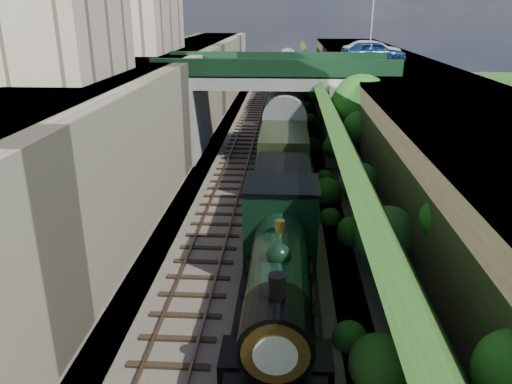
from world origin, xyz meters
TOP-DOWN VIEW (x-y plane):
  - trackbed at (0.00, 20.00)m, footprint 10.00×90.00m
  - retaining_wall at (-5.50, 20.00)m, footprint 1.00×90.00m
  - street_plateau_left at (-9.00, 20.00)m, footprint 6.00×90.00m
  - street_plateau_right at (9.50, 20.00)m, footprint 8.00×90.00m
  - embankment_slope at (5.03, 19.05)m, footprint 4.20×90.00m
  - track_left at (-2.00, 20.00)m, footprint 2.50×90.00m
  - track_right at (1.20, 20.00)m, footprint 2.50×90.00m
  - road_bridge at (0.94, 24.00)m, footprint 16.00×6.40m
  - building_far at (-10.50, 30.00)m, footprint 5.00×10.00m
  - building_near at (-9.50, 14.00)m, footprint 4.00×8.00m
  - tree at (5.91, 19.46)m, footprint 3.60×3.80m
  - lamppost at (7.95, 30.86)m, footprint 0.87×0.15m
  - car_blue at (7.88, 28.89)m, footprint 5.32×3.20m
  - car_silver at (8.32, 32.38)m, footprint 4.90×2.85m
  - locomotive at (1.20, 3.59)m, footprint 3.10×10.22m
  - tender at (1.20, 10.95)m, footprint 2.70×6.00m
  - coach_front at (1.20, 23.55)m, footprint 2.90×18.00m
  - coach_middle at (1.20, 42.35)m, footprint 2.90×18.00m
  - coach_rear at (1.20, 61.15)m, footprint 2.90×18.00m

SIDE VIEW (x-z plane):
  - trackbed at x=0.00m, z-range 0.00..0.20m
  - track_left at x=-2.00m, z-range 0.15..0.35m
  - track_right at x=1.20m, z-range 0.15..0.35m
  - tender at x=1.20m, z-range 0.09..3.14m
  - locomotive at x=1.20m, z-range -0.02..3.81m
  - coach_front at x=1.20m, z-range 0.20..3.90m
  - coach_middle at x=1.20m, z-range 0.20..3.90m
  - coach_rear at x=1.20m, z-range 0.20..3.90m
  - embankment_slope at x=5.03m, z-range -0.37..5.99m
  - street_plateau_right at x=9.50m, z-range 0.00..6.25m
  - retaining_wall at x=-5.50m, z-range 0.00..7.00m
  - street_plateau_left at x=-9.00m, z-range 0.00..7.00m
  - road_bridge at x=0.94m, z-range 0.45..7.70m
  - tree at x=5.91m, z-range 1.35..7.95m
  - car_silver at x=8.32m, z-range 6.25..7.78m
  - car_blue at x=7.88m, z-range 6.25..7.95m
  - building_near at x=-9.50m, z-range 7.00..11.00m
  - lamppost at x=7.95m, z-range 6.57..12.57m
  - building_far at x=-10.50m, z-range 7.00..13.00m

